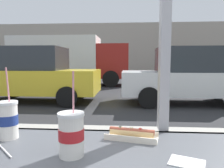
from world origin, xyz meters
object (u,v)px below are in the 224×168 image
soda_cup_right (71,134)px  hotdog_tray_far (132,134)px  soda_cup_left (8,119)px  parked_car_yellow (35,75)px  parked_car_white (189,76)px  box_truck (69,59)px

soda_cup_right → hotdog_tray_far: size_ratio=1.27×
soda_cup_left → soda_cup_right: bearing=-25.3°
soda_cup_left → hotdog_tray_far: bearing=3.5°
soda_cup_right → parked_car_yellow: size_ratio=0.08×
soda_cup_right → hotdog_tray_far: soda_cup_right is taller
hotdog_tray_far → parked_car_yellow: bearing=117.5°
soda_cup_left → hotdog_tray_far: size_ratio=1.30×
soda_cup_right → parked_car_white: (2.22, 6.32, -0.19)m
soda_cup_left → parked_car_white: 6.68m
soda_cup_left → hotdog_tray_far: soda_cup_left is taller
hotdog_tray_far → parked_car_white: parked_car_white is taller
box_truck → soda_cup_left: bearing=-75.9°
hotdog_tray_far → box_truck: (-3.48, 11.50, 0.51)m
parked_car_yellow → box_truck: 5.42m
parked_car_white → soda_cup_left: bearing=-112.6°
soda_cup_right → box_truck: (-3.24, 11.70, 0.45)m
soda_cup_right → parked_car_yellow: parked_car_yellow is taller
parked_car_white → box_truck: (-5.46, 5.38, 0.64)m
soda_cup_right → parked_car_white: parked_car_white is taller
soda_cup_left → soda_cup_right: (0.34, -0.16, -0.00)m
soda_cup_left → soda_cup_right: size_ratio=1.02×
soda_cup_left → parked_car_white: size_ratio=0.08×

